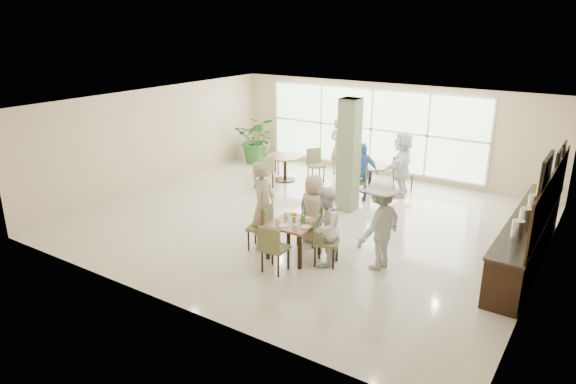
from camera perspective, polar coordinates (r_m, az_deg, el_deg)
The scene contains 23 objects.
ground at distance 12.27m, azimuth 2.31°, elevation -3.21°, with size 10.00×10.00×0.00m, color beige.
room_shell at distance 11.74m, azimuth 2.41°, elevation 4.53°, with size 10.00×10.00×10.00m.
window_bank at distance 15.90m, azimuth 9.22°, elevation 6.94°, with size 7.00×0.04×7.00m.
column at distance 12.65m, azimuth 6.77°, elevation 4.04°, with size 0.45×0.45×2.80m, color #717A54.
main_table at distance 10.20m, azimuth 0.66°, elevation -3.92°, with size 0.90×0.90×0.75m.
round_table_left at distance 15.16m, azimuth -0.33°, elevation 3.35°, with size 1.05×1.05×0.75m.
round_table_right at distance 14.40m, azimuth 9.12°, elevation 2.29°, with size 1.06×1.06×0.75m.
chairs_main_table at distance 10.30m, azimuth 0.51°, elevation -4.75°, with size 2.06×1.89×0.95m.
chairs_table_left at distance 15.15m, azimuth -0.48°, elevation 2.99°, with size 2.17×1.99×0.95m.
chairs_table_right at distance 14.47m, azimuth 9.14°, elevation 1.99°, with size 2.23×1.95×0.95m.
tabletop_clutter at distance 10.12m, azimuth 0.73°, elevation -3.13°, with size 0.77×0.74×0.21m.
buffet_counter at distance 11.09m, azimuth 25.12°, elevation -4.42°, with size 0.64×4.70×1.95m.
wall_tv at distance 9.53m, azimuth 26.75°, elevation 1.93°, with size 0.06×1.00×0.58m.
framed_art_a at distance 11.15m, azimuth 27.68°, elevation 2.38°, with size 0.05×0.55×0.70m.
framed_art_b at distance 11.92m, azimuth 28.14°, elevation 3.25°, with size 0.05×0.55×0.70m.
potted_plant at distance 17.11m, azimuth -3.37°, elevation 5.87°, with size 1.42×1.42×1.58m, color #2C5E25.
teen_left at distance 10.59m, azimuth -2.74°, elevation -1.47°, with size 0.68×0.44×1.85m, color tan.
teen_far at distance 10.89m, azimuth 2.84°, elevation -1.88°, with size 0.73×0.40×1.50m, color tan.
teen_right at distance 9.88m, azimuth 4.12°, elevation -3.86°, with size 0.77×0.60×1.58m, color white.
teen_standing at distance 9.84m, azimuth 10.18°, elevation -3.54°, with size 1.16×0.67×1.80m, color #A8A8AA.
adult_a at distance 13.63m, azimuth 8.15°, elevation 2.28°, with size 0.90×0.51×1.53m, color #4788D5.
adult_b at distance 14.09m, azimuth 12.54°, elevation 3.08°, with size 1.65×0.71×1.78m, color white.
adult_standing at distance 15.69m, azimuth 5.66°, elevation 5.00°, with size 0.65×0.42×1.77m, color tan.
Camera 1 is at (5.85, -9.77, 4.57)m, focal length 32.00 mm.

